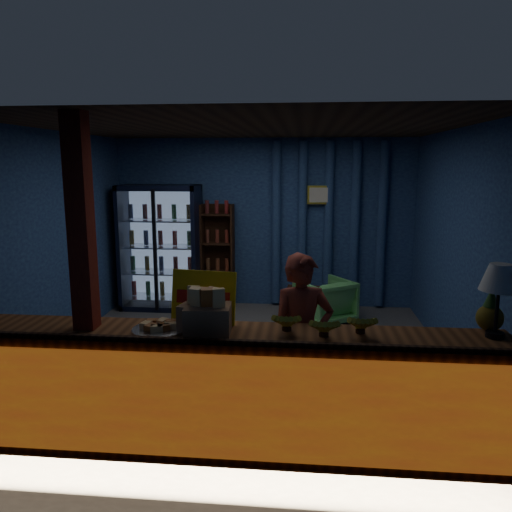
{
  "coord_description": "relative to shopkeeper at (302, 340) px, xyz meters",
  "views": [
    {
      "loc": [
        0.63,
        -5.5,
        2.22
      ],
      "look_at": [
        0.12,
        -0.2,
        1.23
      ],
      "focal_mm": 35.0,
      "sensor_mm": 36.0,
      "label": 1
    }
  ],
  "objects": [
    {
      "name": "ground",
      "position": [
        -0.63,
        1.44,
        -0.74
      ],
      "size": [
        4.6,
        4.6,
        0.0
      ],
      "primitive_type": "plane",
      "color": "#515154",
      "rests_on": "ground"
    },
    {
      "name": "room_walls",
      "position": [
        -0.63,
        1.44,
        0.83
      ],
      "size": [
        4.6,
        4.6,
        4.6
      ],
      "color": "navy",
      "rests_on": "ground"
    },
    {
      "name": "counter",
      "position": [
        -0.63,
        -0.47,
        -0.27
      ],
      "size": [
        4.4,
        0.57,
        0.99
      ],
      "color": "brown",
      "rests_on": "ground"
    },
    {
      "name": "support_post",
      "position": [
        -1.68,
        -0.46,
        0.56
      ],
      "size": [
        0.16,
        0.16,
        2.6
      ],
      "primitive_type": "cube",
      "color": "maroon",
      "rests_on": "ground"
    },
    {
      "name": "beverage_cooler",
      "position": [
        -2.18,
        3.36,
        0.19
      ],
      "size": [
        1.2,
        0.62,
        1.9
      ],
      "color": "black",
      "rests_on": "ground"
    },
    {
      "name": "bottle_shelf",
      "position": [
        -1.33,
        3.5,
        0.05
      ],
      "size": [
        0.5,
        0.28,
        1.6
      ],
      "color": "#382011",
      "rests_on": "ground"
    },
    {
      "name": "curtain_folds",
      "position": [
        0.37,
        3.58,
        0.56
      ],
      "size": [
        1.74,
        0.14,
        2.5
      ],
      "color": "navy",
      "rests_on": "room_walls"
    },
    {
      "name": "framed_picture",
      "position": [
        0.22,
        3.54,
        1.01
      ],
      "size": [
        0.36,
        0.04,
        0.28
      ],
      "color": "gold",
      "rests_on": "room_walls"
    },
    {
      "name": "shopkeeper",
      "position": [
        0.0,
        0.0,
        0.0
      ],
      "size": [
        0.61,
        0.48,
        1.48
      ],
      "primitive_type": "imported",
      "rotation": [
        0.0,
        0.0,
        0.26
      ],
      "color": "maroon",
      "rests_on": "ground"
    },
    {
      "name": "green_chair",
      "position": [
        0.31,
        2.75,
        -0.43
      ],
      "size": [
        0.94,
        0.95,
        0.63
      ],
      "primitive_type": "imported",
      "rotation": [
        0.0,
        0.0,
        3.74
      ],
      "color": "#62C465",
      "rests_on": "ground"
    },
    {
      "name": "side_table",
      "position": [
        0.01,
        2.98,
        -0.52
      ],
      "size": [
        0.51,
        0.39,
        0.53
      ],
      "color": "#382011",
      "rests_on": "ground"
    },
    {
      "name": "yellow_sign",
      "position": [
        -0.79,
        -0.24,
        0.42
      ],
      "size": [
        0.54,
        0.18,
        0.42
      ],
      "color": "yellow",
      "rests_on": "counter"
    },
    {
      "name": "snack_box_left",
      "position": [
        -0.71,
        -0.51,
        0.34
      ],
      "size": [
        0.36,
        0.3,
        0.36
      ],
      "color": "#946B47",
      "rests_on": "counter"
    },
    {
      "name": "snack_box_centre",
      "position": [
        -0.75,
        -0.45,
        0.33
      ],
      "size": [
        0.39,
        0.35,
        0.35
      ],
      "color": "#946B47",
      "rests_on": "counter"
    },
    {
      "name": "pastry_tray",
      "position": [
        -1.09,
        -0.49,
        0.23
      ],
      "size": [
        0.42,
        0.42,
        0.07
      ],
      "color": "silver",
      "rests_on": "counter"
    },
    {
      "name": "banana_bunches",
      "position": [
        0.16,
        -0.45,
        0.3
      ],
      "size": [
        0.81,
        0.31,
        0.18
      ],
      "color": "gold",
      "rests_on": "counter"
    },
    {
      "name": "table_lamp",
      "position": [
        1.42,
        -0.39,
        0.64
      ],
      "size": [
        0.28,
        0.28,
        0.56
      ],
      "color": "black",
      "rests_on": "counter"
    },
    {
      "name": "pineapple",
      "position": [
        1.42,
        -0.26,
        0.35
      ],
      "size": [
        0.2,
        0.2,
        0.35
      ],
      "color": "olive",
      "rests_on": "counter"
    }
  ]
}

